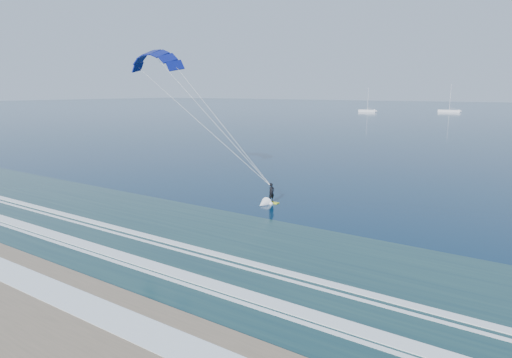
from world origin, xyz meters
name	(u,v)px	position (x,y,z in m)	size (l,w,h in m)	color
ground	(36,279)	(0.00, 0.00, 0.00)	(900.00, 900.00, 0.00)	#072642
kitesurfer_rig	(205,113)	(-6.29, 23.07, 8.90)	(19.92, 4.17, 16.75)	#C5CB17
sailboat_0	(367,111)	(-61.52, 211.86, 0.69)	(8.90, 2.40, 12.20)	silver
sailboat_1	(449,111)	(-26.81, 233.89, 0.70)	(10.55, 2.40, 13.97)	silver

